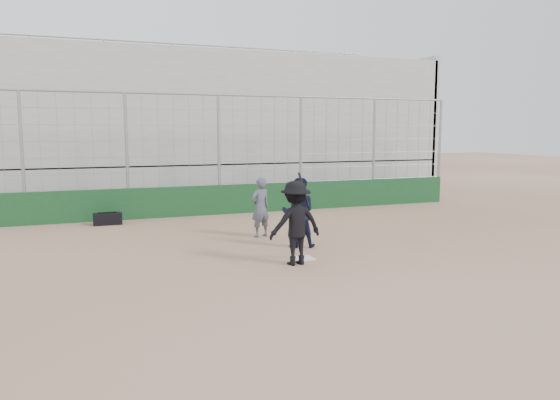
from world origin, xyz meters
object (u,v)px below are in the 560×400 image
object	(u,v)px
catcher_crouched	(299,224)
umpire	(260,210)
equipment_bag	(108,219)
batter_at_plate	(296,223)

from	to	relation	value
catcher_crouched	umpire	xyz separation A→B (m)	(-0.43, 1.58, 0.15)
equipment_bag	batter_at_plate	bearing A→B (deg)	-62.88
catcher_crouched	umpire	distance (m)	1.64
umpire	equipment_bag	world-z (taller)	umpire
catcher_crouched	equipment_bag	size ratio (longest dim) A/B	1.38
batter_at_plate	umpire	distance (m)	3.12
batter_at_plate	catcher_crouched	size ratio (longest dim) A/B	1.68
batter_at_plate	umpire	size ratio (longest dim) A/B	1.34
umpire	equipment_bag	size ratio (longest dim) A/B	1.72
batter_at_plate	umpire	bearing A→B (deg)	84.39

